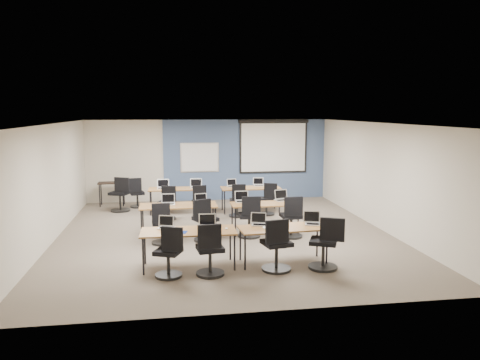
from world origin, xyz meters
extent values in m
cube|color=#6B6354|center=(0.00, 0.00, 0.00)|extent=(8.00, 9.00, 0.02)
cube|color=white|center=(0.00, 0.00, 2.70)|extent=(8.00, 9.00, 0.02)
cube|color=beige|center=(0.00, 4.50, 1.35)|extent=(8.00, 0.04, 2.70)
cube|color=beige|center=(0.00, -4.50, 1.35)|extent=(8.00, 0.04, 2.70)
cube|color=beige|center=(-4.00, 0.00, 1.35)|extent=(0.04, 9.00, 2.70)
cube|color=beige|center=(4.00, 0.00, 1.35)|extent=(0.04, 9.00, 2.70)
cube|color=#3D5977|center=(1.25, 4.47, 1.35)|extent=(5.50, 0.04, 2.70)
cube|color=silver|center=(-0.30, 4.43, 1.45)|extent=(1.28, 0.02, 0.98)
cube|color=white|center=(-0.30, 4.42, 1.45)|extent=(1.20, 0.02, 0.90)
cube|color=black|center=(2.20, 4.41, 1.80)|extent=(2.32, 0.03, 1.82)
cube|color=white|center=(2.20, 4.40, 1.76)|extent=(2.20, 0.02, 1.62)
cylinder|color=black|center=(2.20, 4.40, 2.64)|extent=(2.40, 0.10, 0.10)
cube|color=#A16335|center=(-0.97, -2.30, 0.71)|extent=(1.82, 0.76, 0.03)
cylinder|color=black|center=(-1.82, -2.62, 0.35)|extent=(0.04, 0.04, 0.70)
cylinder|color=black|center=(-0.12, -2.62, 0.35)|extent=(0.04, 0.04, 0.70)
cylinder|color=black|center=(-1.82, -1.98, 0.35)|extent=(0.04, 0.04, 0.70)
cylinder|color=black|center=(-0.12, -1.98, 0.35)|extent=(0.04, 0.04, 0.70)
cube|color=#906033|center=(0.89, -2.32, 0.71)|extent=(1.73, 0.72, 0.03)
cylinder|color=black|center=(0.08, -2.62, 0.35)|extent=(0.04, 0.04, 0.70)
cylinder|color=black|center=(1.70, -2.62, 0.35)|extent=(0.04, 0.04, 0.70)
cylinder|color=black|center=(0.08, -2.02, 0.35)|extent=(0.04, 0.04, 0.70)
cylinder|color=black|center=(1.70, -2.02, 0.35)|extent=(0.04, 0.04, 0.70)
cube|color=olive|center=(-1.11, 0.18, 0.71)|extent=(1.87, 0.78, 0.03)
cylinder|color=black|center=(-1.98, -0.15, 0.35)|extent=(0.04, 0.04, 0.70)
cylinder|color=black|center=(-0.23, -0.15, 0.35)|extent=(0.04, 0.04, 0.70)
cylinder|color=black|center=(-1.98, 0.51, 0.35)|extent=(0.04, 0.04, 0.70)
cylinder|color=black|center=(-0.23, 0.51, 0.35)|extent=(0.04, 0.04, 0.70)
cube|color=#A65E2D|center=(1.01, 0.06, 0.71)|extent=(1.68, 0.70, 0.03)
cylinder|color=black|center=(0.24, -0.23, 0.35)|extent=(0.04, 0.04, 0.70)
cylinder|color=black|center=(1.79, -0.23, 0.35)|extent=(0.04, 0.04, 0.70)
cylinder|color=black|center=(0.24, 0.35, 0.35)|extent=(0.04, 0.04, 0.70)
cylinder|color=black|center=(1.79, 0.35, 0.35)|extent=(0.04, 0.04, 0.70)
cube|color=brown|center=(-1.09, 2.64, 0.71)|extent=(1.67, 0.70, 0.03)
cylinder|color=black|center=(-1.87, 2.35, 0.35)|extent=(0.04, 0.04, 0.70)
cylinder|color=black|center=(-0.31, 2.35, 0.35)|extent=(0.04, 0.04, 0.70)
cylinder|color=black|center=(-1.87, 2.93, 0.35)|extent=(0.04, 0.04, 0.70)
cylinder|color=black|center=(-0.31, 2.93, 0.35)|extent=(0.04, 0.04, 0.70)
cube|color=brown|center=(1.08, 2.48, 0.71)|extent=(1.75, 0.73, 0.03)
cylinder|color=black|center=(0.26, 2.17, 0.35)|extent=(0.04, 0.04, 0.70)
cylinder|color=black|center=(1.89, 2.17, 0.35)|extent=(0.04, 0.04, 0.70)
cylinder|color=black|center=(0.26, 2.78, 0.35)|extent=(0.04, 0.04, 0.70)
cylinder|color=black|center=(1.89, 2.78, 0.35)|extent=(0.04, 0.04, 0.70)
cube|color=#B1B2BB|center=(-1.39, -2.08, 0.74)|extent=(0.31, 0.22, 0.02)
cube|color=black|center=(-1.39, -2.10, 0.75)|extent=(0.26, 0.13, 0.00)
cube|color=#B1B2BB|center=(-1.39, -1.96, 0.86)|extent=(0.31, 0.06, 0.21)
cube|color=black|center=(-1.39, -1.97, 0.86)|extent=(0.27, 0.04, 0.17)
ellipsoid|color=white|center=(-1.27, -2.37, 0.74)|extent=(0.08, 0.10, 0.03)
cylinder|color=black|center=(-1.36, -2.77, 0.03)|extent=(0.49, 0.49, 0.05)
cylinder|color=black|center=(-1.36, -2.77, 0.22)|extent=(0.06, 0.06, 0.44)
cube|color=black|center=(-1.36, -2.77, 0.48)|extent=(0.44, 0.44, 0.08)
cube|color=black|center=(-1.29, -2.95, 0.76)|extent=(0.40, 0.06, 0.44)
cube|color=#BCBCBE|center=(-0.58, -2.15, 0.74)|extent=(0.34, 0.25, 0.02)
cube|color=black|center=(-0.58, -2.17, 0.75)|extent=(0.29, 0.14, 0.00)
cube|color=#BCBCBE|center=(-0.58, -2.02, 0.87)|extent=(0.34, 0.06, 0.23)
cube|color=black|center=(-0.58, -2.03, 0.87)|extent=(0.30, 0.04, 0.19)
ellipsoid|color=white|center=(-0.23, -2.30, 0.74)|extent=(0.06, 0.09, 0.03)
cylinder|color=black|center=(-0.60, -2.79, 0.03)|extent=(0.53, 0.53, 0.05)
cylinder|color=black|center=(-0.60, -2.79, 0.23)|extent=(0.06, 0.06, 0.47)
cube|color=black|center=(-0.60, -2.79, 0.51)|extent=(0.47, 0.47, 0.08)
cube|color=black|center=(-0.62, -3.00, 0.79)|extent=(0.43, 0.06, 0.44)
cube|color=#B9B9B9|center=(0.46, -2.11, 0.74)|extent=(0.31, 0.23, 0.02)
cube|color=black|center=(0.46, -2.13, 0.75)|extent=(0.26, 0.13, 0.00)
cube|color=#B9B9B9|center=(0.46, -1.99, 0.86)|extent=(0.31, 0.06, 0.22)
cube|color=black|center=(0.46, -2.00, 0.86)|extent=(0.27, 0.04, 0.18)
ellipsoid|color=white|center=(0.77, -2.29, 0.74)|extent=(0.07, 0.10, 0.03)
cylinder|color=black|center=(0.67, -2.72, 0.03)|extent=(0.56, 0.56, 0.05)
cylinder|color=black|center=(0.67, -2.72, 0.25)|extent=(0.06, 0.06, 0.49)
cube|color=black|center=(0.67, -2.72, 0.53)|extent=(0.49, 0.49, 0.08)
cube|color=black|center=(0.62, -2.95, 0.81)|extent=(0.45, 0.06, 0.44)
cube|color=silver|center=(1.54, -2.23, 0.74)|extent=(0.34, 0.25, 0.02)
cube|color=black|center=(1.54, -2.25, 0.75)|extent=(0.29, 0.14, 0.00)
cube|color=silver|center=(1.54, -2.09, 0.87)|extent=(0.34, 0.06, 0.23)
cube|color=black|center=(1.54, -2.10, 0.87)|extent=(0.30, 0.04, 0.19)
ellipsoid|color=white|center=(1.66, -2.29, 0.74)|extent=(0.09, 0.12, 0.04)
cylinder|color=black|center=(1.58, -2.76, 0.03)|extent=(0.56, 0.56, 0.05)
cylinder|color=black|center=(1.58, -2.76, 0.25)|extent=(0.06, 0.06, 0.50)
cube|color=black|center=(1.58, -2.76, 0.54)|extent=(0.50, 0.50, 0.08)
cube|color=black|center=(1.67, -2.97, 0.82)|extent=(0.45, 0.06, 0.44)
cube|color=#A6A6AA|center=(-1.35, 0.26, 0.74)|extent=(0.33, 0.24, 0.02)
cube|color=black|center=(-1.35, 0.24, 0.75)|extent=(0.28, 0.14, 0.00)
cube|color=#A6A6AA|center=(-1.35, 0.39, 0.87)|extent=(0.33, 0.06, 0.23)
cube|color=black|center=(-1.35, 0.38, 0.87)|extent=(0.29, 0.04, 0.19)
ellipsoid|color=white|center=(-1.23, 0.17, 0.74)|extent=(0.07, 0.10, 0.03)
cylinder|color=black|center=(-1.50, -0.59, 0.03)|extent=(0.50, 0.50, 0.05)
cylinder|color=black|center=(-1.50, -0.59, 0.22)|extent=(0.06, 0.06, 0.44)
cube|color=black|center=(-1.50, -0.59, 0.48)|extent=(0.44, 0.44, 0.08)
cube|color=black|center=(-1.51, -0.79, 0.76)|extent=(0.40, 0.06, 0.44)
cube|color=#AEAEBB|center=(-0.54, 0.28, 0.74)|extent=(0.30, 0.22, 0.02)
cube|color=black|center=(-0.54, 0.26, 0.75)|extent=(0.26, 0.13, 0.00)
cube|color=#AEAEBB|center=(-0.54, 0.40, 0.86)|extent=(0.30, 0.06, 0.21)
cube|color=black|center=(-0.54, 0.39, 0.86)|extent=(0.27, 0.04, 0.17)
ellipsoid|color=white|center=(-0.41, 0.09, 0.74)|extent=(0.07, 0.10, 0.03)
cylinder|color=black|center=(-0.51, -0.50, 0.03)|extent=(0.54, 0.54, 0.05)
cylinder|color=black|center=(-0.51, -0.50, 0.24)|extent=(0.06, 0.06, 0.48)
cube|color=black|center=(-0.51, -0.50, 0.52)|extent=(0.48, 0.48, 0.08)
cube|color=black|center=(-0.60, -0.70, 0.80)|extent=(0.44, 0.06, 0.44)
cube|color=silver|center=(0.49, 0.30, 0.74)|extent=(0.35, 0.25, 0.02)
cube|color=black|center=(0.49, 0.28, 0.75)|extent=(0.29, 0.15, 0.00)
cube|color=silver|center=(0.49, 0.44, 0.87)|extent=(0.35, 0.06, 0.24)
cube|color=black|center=(0.49, 0.43, 0.87)|extent=(0.30, 0.05, 0.20)
ellipsoid|color=white|center=(0.70, 0.17, 0.74)|extent=(0.06, 0.09, 0.03)
cylinder|color=black|center=(0.56, -0.32, 0.03)|extent=(0.55, 0.55, 0.05)
cylinder|color=black|center=(0.56, -0.32, 0.24)|extent=(0.06, 0.06, 0.48)
cube|color=black|center=(0.56, -0.32, 0.52)|extent=(0.48, 0.48, 0.08)
cube|color=black|center=(0.57, -0.54, 0.80)|extent=(0.44, 0.06, 0.44)
cube|color=silver|center=(1.52, 0.32, 0.74)|extent=(0.35, 0.26, 0.02)
cube|color=black|center=(1.52, 0.30, 0.75)|extent=(0.30, 0.15, 0.00)
cube|color=silver|center=(1.52, 0.46, 0.87)|extent=(0.35, 0.06, 0.24)
cube|color=black|center=(1.52, 0.45, 0.87)|extent=(0.31, 0.05, 0.20)
ellipsoid|color=white|center=(1.68, 0.09, 0.74)|extent=(0.07, 0.10, 0.04)
cylinder|color=black|center=(1.54, -0.49, 0.03)|extent=(0.54, 0.54, 0.05)
cylinder|color=black|center=(1.54, -0.49, 0.24)|extent=(0.06, 0.06, 0.48)
cube|color=black|center=(1.54, -0.49, 0.52)|extent=(0.48, 0.48, 0.08)
cube|color=black|center=(1.54, -0.71, 0.80)|extent=(0.44, 0.06, 0.44)
cube|color=#A5A5A9|center=(-1.50, 2.65, 0.74)|extent=(0.35, 0.25, 0.02)
cube|color=black|center=(-1.50, 2.63, 0.75)|extent=(0.30, 0.15, 0.00)
cube|color=#A5A5A9|center=(-1.50, 2.78, 0.87)|extent=(0.35, 0.06, 0.24)
cube|color=black|center=(-1.50, 2.77, 0.87)|extent=(0.31, 0.05, 0.20)
ellipsoid|color=white|center=(-1.25, 2.47, 0.74)|extent=(0.07, 0.10, 0.03)
cylinder|color=black|center=(-1.40, 1.81, 0.03)|extent=(0.49, 0.49, 0.05)
cylinder|color=black|center=(-1.40, 1.81, 0.22)|extent=(0.06, 0.06, 0.43)
cube|color=black|center=(-1.40, 1.81, 0.47)|extent=(0.43, 0.43, 0.08)
cube|color=black|center=(-1.34, 1.62, 0.75)|extent=(0.39, 0.06, 0.44)
cube|color=#ABAAB8|center=(-0.53, 2.62, 0.74)|extent=(0.35, 0.25, 0.02)
cube|color=black|center=(-0.53, 2.60, 0.75)|extent=(0.30, 0.15, 0.00)
cube|color=#ABAAB8|center=(-0.53, 2.76, 0.87)|extent=(0.35, 0.06, 0.24)
cube|color=black|center=(-0.53, 2.75, 0.87)|extent=(0.31, 0.05, 0.20)
ellipsoid|color=white|center=(-0.30, 2.49, 0.74)|extent=(0.09, 0.11, 0.04)
cylinder|color=black|center=(-0.47, 1.88, 0.03)|extent=(0.47, 0.47, 0.05)
cylinder|color=black|center=(-0.47, 1.88, 0.21)|extent=(0.06, 0.06, 0.41)
cube|color=black|center=(-0.47, 1.88, 0.45)|extent=(0.41, 0.41, 0.08)
cube|color=black|center=(-0.49, 1.70, 0.73)|extent=(0.38, 0.06, 0.44)
cube|color=#B1B1B2|center=(0.55, 2.66, 0.74)|extent=(0.30, 0.22, 0.02)
cube|color=black|center=(0.55, 2.64, 0.75)|extent=(0.25, 0.13, 0.00)
cube|color=#B1B1B2|center=(0.55, 2.77, 0.86)|extent=(0.30, 0.06, 0.21)
cube|color=black|center=(0.55, 2.77, 0.86)|extent=(0.26, 0.04, 0.17)
ellipsoid|color=white|center=(0.78, 2.57, 0.74)|extent=(0.08, 0.10, 0.03)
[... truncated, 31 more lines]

